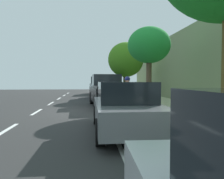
{
  "coord_description": "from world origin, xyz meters",
  "views": [
    {
      "loc": [
        -0.33,
        -11.62,
        1.56
      ],
      "look_at": [
        0.97,
        1.17,
        1.05
      ],
      "focal_mm": 36.22,
      "sensor_mm": 36.0,
      "label": 1
    }
  ],
  "objects_px": {
    "parked_sedan_grey_second": "(125,107)",
    "street_tree_far_end": "(149,46)",
    "street_tree_corner": "(126,60)",
    "cyclist_with_backpack": "(128,90)",
    "bicycle_at_curb": "(122,104)",
    "parked_pickup_black_mid": "(108,91)",
    "parked_suv_white_farthest": "(99,85)",
    "parked_suv_dark_blue_far": "(103,87)"
  },
  "relations": [
    {
      "from": "parked_suv_white_farthest",
      "to": "cyclist_with_backpack",
      "type": "distance_m",
      "value": 14.77
    },
    {
      "from": "street_tree_corner",
      "to": "parked_sedan_grey_second",
      "type": "bearing_deg",
      "value": -99.4
    },
    {
      "from": "parked_suv_dark_blue_far",
      "to": "bicycle_at_curb",
      "type": "relative_size",
      "value": 2.76
    },
    {
      "from": "parked_suv_white_farthest",
      "to": "parked_suv_dark_blue_far",
      "type": "bearing_deg",
      "value": -89.25
    },
    {
      "from": "bicycle_at_curb",
      "to": "parked_sedan_grey_second",
      "type": "bearing_deg",
      "value": -97.47
    },
    {
      "from": "bicycle_at_curb",
      "to": "cyclist_with_backpack",
      "type": "xyz_separation_m",
      "value": [
        0.22,
        -0.45,
        0.73
      ]
    },
    {
      "from": "cyclist_with_backpack",
      "to": "street_tree_far_end",
      "type": "distance_m",
      "value": 2.91
    },
    {
      "from": "street_tree_corner",
      "to": "bicycle_at_curb",
      "type": "bearing_deg",
      "value": -100.52
    },
    {
      "from": "parked_sedan_grey_second",
      "to": "parked_suv_dark_blue_far",
      "type": "bearing_deg",
      "value": 89.37
    },
    {
      "from": "parked_suv_dark_blue_far",
      "to": "parked_suv_white_farthest",
      "type": "relative_size",
      "value": 0.98
    },
    {
      "from": "parked_pickup_black_mid",
      "to": "street_tree_corner",
      "type": "relative_size",
      "value": 1.12
    },
    {
      "from": "parked_sedan_grey_second",
      "to": "cyclist_with_backpack",
      "type": "bearing_deg",
      "value": 79.02
    },
    {
      "from": "parked_suv_white_farthest",
      "to": "street_tree_far_end",
      "type": "xyz_separation_m",
      "value": [
        2.15,
        -13.74,
        2.44
      ]
    },
    {
      "from": "street_tree_corner",
      "to": "street_tree_far_end",
      "type": "bearing_deg",
      "value": -90.0
    },
    {
      "from": "parked_pickup_black_mid",
      "to": "cyclist_with_backpack",
      "type": "distance_m",
      "value": 2.53
    },
    {
      "from": "parked_suv_dark_blue_far",
      "to": "cyclist_with_backpack",
      "type": "distance_m",
      "value": 8.39
    },
    {
      "from": "bicycle_at_curb",
      "to": "parked_suv_white_farthest",
      "type": "bearing_deg",
      "value": 92.36
    },
    {
      "from": "cyclist_with_backpack",
      "to": "street_tree_corner",
      "type": "height_order",
      "value": "street_tree_corner"
    },
    {
      "from": "cyclist_with_backpack",
      "to": "parked_pickup_black_mid",
      "type": "bearing_deg",
      "value": 108.31
    },
    {
      "from": "parked_sedan_grey_second",
      "to": "bicycle_at_curb",
      "type": "xyz_separation_m",
      "value": [
        0.65,
        4.94,
        -0.39
      ]
    },
    {
      "from": "street_tree_far_end",
      "to": "parked_pickup_black_mid",
      "type": "bearing_deg",
      "value": 146.94
    },
    {
      "from": "parked_sedan_grey_second",
      "to": "bicycle_at_curb",
      "type": "bearing_deg",
      "value": 82.53
    },
    {
      "from": "parked_sedan_grey_second",
      "to": "parked_pickup_black_mid",
      "type": "xyz_separation_m",
      "value": [
        0.08,
        6.88,
        0.15
      ]
    },
    {
      "from": "parked_pickup_black_mid",
      "to": "street_tree_corner",
      "type": "bearing_deg",
      "value": 71.78
    },
    {
      "from": "parked_suv_white_farthest",
      "to": "street_tree_far_end",
      "type": "bearing_deg",
      "value": -81.09
    },
    {
      "from": "street_tree_far_end",
      "to": "street_tree_corner",
      "type": "height_order",
      "value": "street_tree_corner"
    },
    {
      "from": "street_tree_corner",
      "to": "cyclist_with_backpack",
      "type": "bearing_deg",
      "value": -98.59
    },
    {
      "from": "parked_sedan_grey_second",
      "to": "parked_suv_dark_blue_far",
      "type": "relative_size",
      "value": 0.94
    },
    {
      "from": "parked_sedan_grey_second",
      "to": "street_tree_corner",
      "type": "bearing_deg",
      "value": 80.6
    },
    {
      "from": "bicycle_at_curb",
      "to": "parked_pickup_black_mid",
      "type": "bearing_deg",
      "value": 106.32
    },
    {
      "from": "cyclist_with_backpack",
      "to": "street_tree_far_end",
      "type": "relative_size",
      "value": 0.41
    },
    {
      "from": "parked_sedan_grey_second",
      "to": "street_tree_far_end",
      "type": "bearing_deg",
      "value": 68.06
    },
    {
      "from": "parked_pickup_black_mid",
      "to": "parked_suv_white_farthest",
      "type": "distance_m",
      "value": 12.36
    },
    {
      "from": "parked_pickup_black_mid",
      "to": "street_tree_corner",
      "type": "xyz_separation_m",
      "value": [
        2.13,
        6.48,
        2.5
      ]
    },
    {
      "from": "parked_suv_dark_blue_far",
      "to": "street_tree_far_end",
      "type": "distance_m",
      "value": 8.02
    },
    {
      "from": "parked_pickup_black_mid",
      "to": "cyclist_with_backpack",
      "type": "relative_size",
      "value": 3.05
    },
    {
      "from": "parked_suv_dark_blue_far",
      "to": "cyclist_with_backpack",
      "type": "height_order",
      "value": "parked_suv_dark_blue_far"
    },
    {
      "from": "parked_pickup_black_mid",
      "to": "parked_suv_white_farthest",
      "type": "relative_size",
      "value": 1.13
    },
    {
      "from": "cyclist_with_backpack",
      "to": "street_tree_corner",
      "type": "bearing_deg",
      "value": 81.41
    },
    {
      "from": "parked_suv_dark_blue_far",
      "to": "street_tree_corner",
      "type": "height_order",
      "value": "street_tree_corner"
    },
    {
      "from": "parked_suv_dark_blue_far",
      "to": "parked_suv_white_farthest",
      "type": "distance_m",
      "value": 6.4
    },
    {
      "from": "cyclist_with_backpack",
      "to": "street_tree_corner",
      "type": "relative_size",
      "value": 0.37
    }
  ]
}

